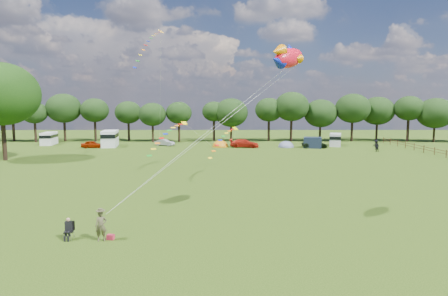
{
  "coord_description": "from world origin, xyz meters",
  "views": [
    {
      "loc": [
        -0.14,
        -23.0,
        7.59
      ],
      "look_at": [
        0.0,
        8.0,
        4.0
      ],
      "focal_mm": 30.0,
      "sensor_mm": 36.0,
      "label": 1
    }
  ],
  "objects_px": {
    "big_tree": "(1,94)",
    "campervan_b": "(110,138)",
    "tent_orange": "(220,147)",
    "tent_greyblue": "(286,147)",
    "car_a": "(92,144)",
    "camp_chair": "(69,226)",
    "kite_flyer": "(101,226)",
    "car_b": "(165,143)",
    "fish_kite": "(287,58)",
    "walker_b": "(376,145)",
    "car_c": "(244,143)",
    "campervan_a": "(49,138)",
    "walker_a": "(376,146)",
    "campervan_d": "(335,139)",
    "car_d": "(315,144)"
  },
  "relations": [
    {
      "from": "car_b",
      "to": "car_d",
      "type": "bearing_deg",
      "value": -77.64
    },
    {
      "from": "car_a",
      "to": "tent_orange",
      "type": "height_order",
      "value": "car_a"
    },
    {
      "from": "car_c",
      "to": "big_tree",
      "type": "bearing_deg",
      "value": 125.69
    },
    {
      "from": "big_tree",
      "to": "car_a",
      "type": "relative_size",
      "value": 3.47
    },
    {
      "from": "car_d",
      "to": "tent_orange",
      "type": "height_order",
      "value": "car_d"
    },
    {
      "from": "tent_orange",
      "to": "tent_greyblue",
      "type": "height_order",
      "value": "tent_orange"
    },
    {
      "from": "campervan_a",
      "to": "car_d",
      "type": "bearing_deg",
      "value": -104.87
    },
    {
      "from": "car_b",
      "to": "fish_kite",
      "type": "xyz_separation_m",
      "value": [
        14.82,
        -45.12,
        9.94
      ]
    },
    {
      "from": "car_b",
      "to": "car_a",
      "type": "bearing_deg",
      "value": 125.18
    },
    {
      "from": "fish_kite",
      "to": "tent_orange",
      "type": "bearing_deg",
      "value": 46.53
    },
    {
      "from": "tent_greyblue",
      "to": "campervan_d",
      "type": "bearing_deg",
      "value": 12.59
    },
    {
      "from": "car_b",
      "to": "car_c",
      "type": "xyz_separation_m",
      "value": [
        14.68,
        -2.82,
        0.14
      ]
    },
    {
      "from": "car_a",
      "to": "camp_chair",
      "type": "xyz_separation_m",
      "value": [
        14.31,
        -45.25,
        0.12
      ]
    },
    {
      "from": "campervan_b",
      "to": "kite_flyer",
      "type": "bearing_deg",
      "value": -173.35
    },
    {
      "from": "car_c",
      "to": "walker_a",
      "type": "distance_m",
      "value": 21.98
    },
    {
      "from": "car_c",
      "to": "tent_greyblue",
      "type": "xyz_separation_m",
      "value": [
        7.54,
        0.52,
        -0.73
      ]
    },
    {
      "from": "campervan_b",
      "to": "fish_kite",
      "type": "bearing_deg",
      "value": -160.21
    },
    {
      "from": "car_a",
      "to": "tent_orange",
      "type": "distance_m",
      "value": 22.71
    },
    {
      "from": "car_b",
      "to": "tent_greyblue",
      "type": "relative_size",
      "value": 1.08
    },
    {
      "from": "campervan_b",
      "to": "fish_kite",
      "type": "height_order",
      "value": "fish_kite"
    },
    {
      "from": "car_c",
      "to": "walker_a",
      "type": "height_order",
      "value": "walker_a"
    },
    {
      "from": "big_tree",
      "to": "tent_orange",
      "type": "xyz_separation_m",
      "value": [
        29.49,
        16.44,
        -9.0
      ]
    },
    {
      "from": "campervan_d",
      "to": "walker_a",
      "type": "height_order",
      "value": "campervan_d"
    },
    {
      "from": "car_d",
      "to": "campervan_b",
      "type": "distance_m",
      "value": 37.02
    },
    {
      "from": "car_b",
      "to": "car_d",
      "type": "relative_size",
      "value": 0.75
    },
    {
      "from": "camp_chair",
      "to": "walker_b",
      "type": "relative_size",
      "value": 0.76
    },
    {
      "from": "car_d",
      "to": "campervan_a",
      "type": "height_order",
      "value": "campervan_a"
    },
    {
      "from": "big_tree",
      "to": "campervan_b",
      "type": "xyz_separation_m",
      "value": [
        9.3,
        17.15,
        -7.45
      ]
    },
    {
      "from": "big_tree",
      "to": "walker_a",
      "type": "bearing_deg",
      "value": 9.63
    },
    {
      "from": "tent_greyblue",
      "to": "camp_chair",
      "type": "distance_m",
      "value": 50.54
    },
    {
      "from": "car_c",
      "to": "tent_greyblue",
      "type": "relative_size",
      "value": 1.56
    },
    {
      "from": "kite_flyer",
      "to": "tent_orange",
      "type": "bearing_deg",
      "value": 68.02
    },
    {
      "from": "car_c",
      "to": "campervan_b",
      "type": "height_order",
      "value": "campervan_b"
    },
    {
      "from": "tent_orange",
      "to": "tent_greyblue",
      "type": "xyz_separation_m",
      "value": [
        11.85,
        -0.57,
        0.0
      ]
    },
    {
      "from": "car_c",
      "to": "walker_b",
      "type": "bearing_deg",
      "value": -88.05
    },
    {
      "from": "camp_chair",
      "to": "campervan_d",
      "type": "bearing_deg",
      "value": 46.05
    },
    {
      "from": "campervan_a",
      "to": "campervan_d",
      "type": "distance_m",
      "value": 54.25
    },
    {
      "from": "campervan_b",
      "to": "walker_a",
      "type": "height_order",
      "value": "campervan_b"
    },
    {
      "from": "tent_greyblue",
      "to": "car_d",
      "type": "bearing_deg",
      "value": -14.01
    },
    {
      "from": "campervan_d",
      "to": "tent_greyblue",
      "type": "relative_size",
      "value": 1.59
    },
    {
      "from": "walker_b",
      "to": "campervan_d",
      "type": "bearing_deg",
      "value": -45.59
    },
    {
      "from": "campervan_a",
      "to": "car_c",
      "type": "bearing_deg",
      "value": -105.99
    },
    {
      "from": "car_b",
      "to": "walker_b",
      "type": "relative_size",
      "value": 2.07
    },
    {
      "from": "fish_kite",
      "to": "walker_b",
      "type": "bearing_deg",
      "value": 11.13
    },
    {
      "from": "big_tree",
      "to": "car_d",
      "type": "relative_size",
      "value": 2.89
    },
    {
      "from": "fish_kite",
      "to": "walker_a",
      "type": "relative_size",
      "value": 1.84
    },
    {
      "from": "tent_orange",
      "to": "car_d",
      "type": "bearing_deg",
      "value": -6.1
    },
    {
      "from": "tent_orange",
      "to": "camp_chair",
      "type": "xyz_separation_m",
      "value": [
        -8.34,
        -46.89,
        0.73
      ]
    },
    {
      "from": "big_tree",
      "to": "campervan_b",
      "type": "relative_size",
      "value": 2.12
    },
    {
      "from": "car_a",
      "to": "tent_orange",
      "type": "relative_size",
      "value": 1.15
    }
  ]
}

